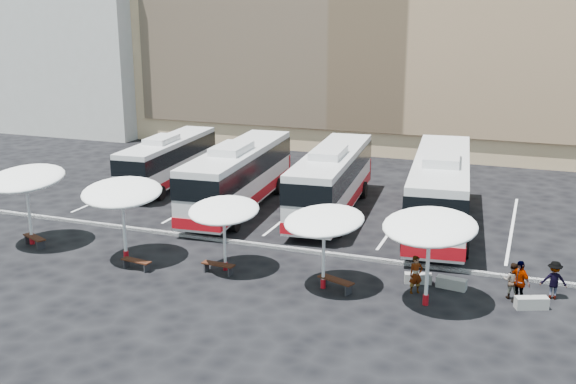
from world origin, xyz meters
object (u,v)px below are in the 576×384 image
(sunshade_4, at_px, (430,227))
(wood_bench_3, at_px, (336,282))
(wood_bench_0, at_px, (34,239))
(wood_bench_1, at_px, (136,262))
(bus_1, at_px, (239,174))
(wood_bench_2, at_px, (218,266))
(conc_bench_2, at_px, (531,303))
(passenger_0, at_px, (416,275))
(passenger_3, at_px, (554,280))
(sunshade_0, at_px, (26,179))
(conc_bench_1, at_px, (451,283))
(bus_0, at_px, (169,159))
(bus_3, at_px, (440,188))
(passenger_2, at_px, (519,282))
(sunshade_2, at_px, (224,211))
(sunshade_3, at_px, (324,221))
(sunshade_1, at_px, (122,193))
(conc_bench_0, at_px, (418,278))
(passenger_1, at_px, (512,281))
(bus_2, at_px, (332,178))

(sunshade_4, distance_m, wood_bench_3, 4.71)
(wood_bench_3, bearing_deg, wood_bench_0, 179.89)
(wood_bench_1, bearing_deg, bus_1, 88.52)
(wood_bench_2, height_order, conc_bench_2, conc_bench_2)
(wood_bench_2, relative_size, passenger_0, 0.95)
(bus_1, height_order, passenger_3, bus_1)
(conc_bench_2, distance_m, passenger_3, 1.61)
(sunshade_4, xyz_separation_m, passenger_0, (-0.59, 1.01, -2.44))
(sunshade_0, xyz_separation_m, conc_bench_1, (20.34, 1.67, -3.12))
(sunshade_0, height_order, passenger_0, sunshade_0)
(bus_1, bearing_deg, bus_0, 148.94)
(wood_bench_3, bearing_deg, bus_3, 74.72)
(conc_bench_2, xyz_separation_m, passenger_3, (0.77, 1.30, 0.56))
(wood_bench_3, distance_m, passenger_2, 7.30)
(sunshade_2, height_order, conc_bench_2, sunshade_2)
(wood_bench_1, height_order, passenger_2, passenger_2)
(wood_bench_0, distance_m, wood_bench_3, 15.51)
(bus_0, height_order, sunshade_3, sunshade_3)
(bus_0, xyz_separation_m, sunshade_0, (-0.45, -12.72, 1.61))
(sunshade_1, xyz_separation_m, sunshade_4, (13.95, -0.12, -0.00))
(bus_0, height_order, wood_bench_0, bus_0)
(sunshade_1, distance_m, passenger_2, 17.57)
(bus_0, height_order, conc_bench_1, bus_0)
(passenger_0, distance_m, passenger_3, 5.48)
(sunshade_0, distance_m, wood_bench_3, 16.13)
(wood_bench_0, distance_m, conc_bench_0, 18.68)
(passenger_2, bearing_deg, sunshade_1, -135.38)
(bus_3, xyz_separation_m, sunshade_0, (-18.60, -9.80, 1.18))
(bus_3, distance_m, passenger_3, 9.70)
(sunshade_3, height_order, conc_bench_1, sunshade_3)
(bus_1, height_order, passenger_2, bus_1)
(sunshade_0, height_order, wood_bench_0, sunshade_0)
(wood_bench_2, bearing_deg, passenger_0, 6.11)
(sunshade_4, distance_m, wood_bench_0, 19.46)
(sunshade_1, bearing_deg, wood_bench_1, -38.26)
(bus_3, relative_size, sunshade_4, 3.25)
(sunshade_2, xyz_separation_m, passenger_3, (13.74, 1.85, -1.99))
(sunshade_1, bearing_deg, sunshade_0, 177.77)
(sunshade_3, relative_size, passenger_3, 2.75)
(sunshade_2, distance_m, conc_bench_0, 8.89)
(bus_0, xyz_separation_m, wood_bench_3, (15.40, -12.96, -1.37))
(wood_bench_3, bearing_deg, passenger_0, 16.02)
(bus_3, relative_size, passenger_0, 8.50)
(bus_0, height_order, sunshade_1, sunshade_1)
(wood_bench_2, bearing_deg, sunshade_4, -0.57)
(bus_0, bearing_deg, passenger_1, -31.13)
(passenger_3, bearing_deg, sunshade_0, -1.01)
(bus_1, height_order, conc_bench_1, bus_1)
(wood_bench_2, height_order, wood_bench_3, wood_bench_3)
(bus_0, bearing_deg, bus_2, -15.07)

